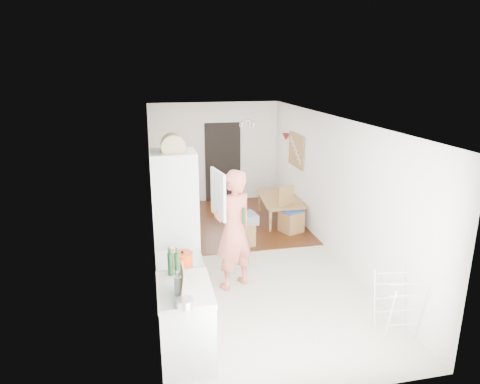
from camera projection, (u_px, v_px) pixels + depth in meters
name	position (u px, v px, depth m)	size (l,w,h in m)	color
room_shell	(246.00, 191.00, 7.42)	(3.20, 7.00, 2.50)	white
floor	(246.00, 257.00, 7.77)	(3.20, 7.00, 0.01)	beige
wood_floor_overlay	(227.00, 222.00, 9.51)	(3.20, 3.30, 0.01)	#4E2B0E
sage_wall_panel	(153.00, 196.00, 5.06)	(0.02, 3.00, 1.30)	slate
tile_splashback	(158.00, 271.00, 4.74)	(0.02, 1.90, 0.50)	black
doorway_recess	(223.00, 162.00, 10.80)	(0.90, 0.04, 2.00)	black
base_cabinet	(186.00, 324.00, 5.00)	(0.60, 0.90, 0.86)	silver
worktop	(184.00, 289.00, 4.87)	(0.62, 0.92, 0.06)	white
range_cooker	(181.00, 292.00, 5.70)	(0.60, 0.60, 0.88)	silver
cooker_top	(179.00, 260.00, 5.57)	(0.60, 0.60, 0.04)	#BCBCBE
fridge_housing	(176.00, 221.00, 6.48)	(0.66, 0.66, 2.15)	silver
fridge_door	(218.00, 194.00, 6.19)	(0.56, 0.04, 0.70)	silver
fridge_interior	(195.00, 190.00, 6.41)	(0.02, 0.52, 0.66)	white
pinboard	(296.00, 150.00, 9.44)	(0.03, 0.90, 0.70)	tan
pinboard_frame	(296.00, 150.00, 9.43)	(0.01, 0.94, 0.74)	#A27F42
wall_sconce	(286.00, 137.00, 9.98)	(0.18, 0.18, 0.16)	maroon
person	(233.00, 219.00, 6.44)	(0.81, 0.53, 2.23)	#D46656
dining_table	(281.00, 211.00, 9.55)	(1.28, 0.71, 0.45)	#A27F42
dining_chair	(292.00, 210.00, 8.83)	(0.40, 0.40, 0.95)	#A27F42
stool	(244.00, 234.00, 8.23)	(0.35, 0.35, 0.46)	#A27F42
grey_drape	(245.00, 218.00, 8.12)	(0.42, 0.42, 0.19)	slate
drying_rack	(397.00, 307.00, 5.39)	(0.43, 0.39, 0.83)	silver
bread_bin	(173.00, 146.00, 6.08)	(0.36, 0.34, 0.19)	tan
red_casserole	(183.00, 259.00, 5.39)	(0.26, 0.26, 0.15)	red
steel_pan	(185.00, 303.00, 4.44)	(0.18, 0.18, 0.09)	#BCBCBE
held_bottle	(244.00, 216.00, 6.34)	(0.05, 0.05, 0.24)	#18421E
bottle_a	(170.00, 264.00, 5.10)	(0.07, 0.07, 0.28)	#18421E
bottle_b	(177.00, 264.00, 5.10)	(0.06, 0.06, 0.28)	#18421E
bottle_c	(178.00, 285.00, 4.67)	(0.09, 0.09, 0.22)	silver
pepper_mill_front	(175.00, 260.00, 5.30)	(0.05, 0.05, 0.20)	tan
pepper_mill_back	(171.00, 259.00, 5.28)	(0.06, 0.06, 0.23)	tan
chopping_boards	(182.00, 282.00, 4.60)	(0.04, 0.26, 0.35)	tan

